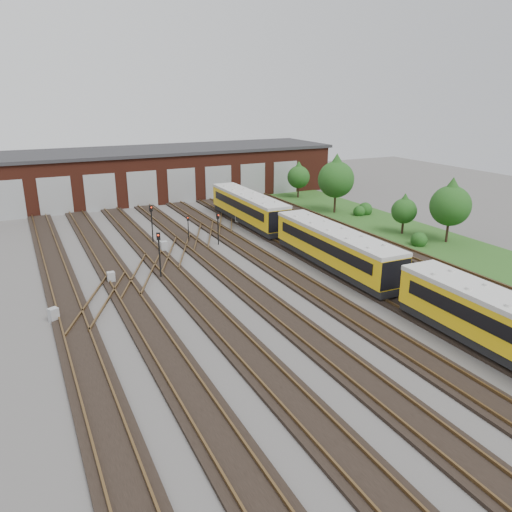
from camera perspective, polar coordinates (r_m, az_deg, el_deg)
name	(u,v)px	position (r m, az deg, el deg)	size (l,w,h in m)	color
ground	(299,304)	(33.76, 4.88, -5.43)	(120.00, 120.00, 0.00)	#4E4B48
track_network	(292,299)	(34.10, 4.14, -4.97)	(30.40, 70.00, 0.33)	black
maintenance_shed	(146,173)	(69.07, -12.49, 9.24)	(51.00, 12.50, 6.35)	#4F1F13
grass_verge	(411,233)	(52.35, 17.26, 2.47)	(8.00, 55.00, 0.05)	#224918
metro_train	(335,247)	(39.83, 8.99, 0.98)	(2.81, 46.44, 2.98)	black
signal_mast_0	(159,250)	(37.87, -11.00, 0.70)	(0.32, 0.30, 3.65)	black
signal_mast_1	(152,220)	(47.01, -11.84, 4.09)	(0.30, 0.28, 3.67)	black
signal_mast_2	(188,226)	(47.07, -7.76, 3.46)	(0.24, 0.23, 2.54)	black
signal_mast_3	(218,225)	(46.03, -4.37, 3.60)	(0.29, 0.27, 2.98)	black
relay_cabinet_0	(54,315)	(33.32, -22.12, -6.27)	(0.55, 0.46, 0.91)	#989B9D
relay_cabinet_1	(111,278)	(38.44, -16.22, -2.40)	(0.54, 0.45, 0.89)	#989B9D
relay_cabinet_2	(164,247)	(44.92, -10.47, 1.06)	(0.58, 0.48, 0.96)	#989B9D
relay_cabinet_3	(239,219)	(53.93, -1.98, 4.27)	(0.61, 0.50, 1.01)	#989B9D
relay_cabinet_4	(326,239)	(47.26, 7.99, 1.99)	(0.52, 0.43, 0.87)	#989B9D
tree_0	(336,175)	(58.65, 9.16, 9.12)	(4.18, 4.18, 6.92)	black
tree_1	(299,174)	(67.03, 4.89, 9.29)	(2.96, 2.96, 4.90)	black
tree_2	(451,201)	(49.52, 21.39, 5.88)	(3.73, 3.73, 6.19)	black
tree_3	(404,208)	(51.43, 16.59, 5.29)	(2.49, 2.49, 4.13)	black
bush_0	(419,238)	(48.28, 18.16, 1.98)	(1.50, 1.50, 1.50)	#194213
bush_1	(359,210)	(58.53, 11.73, 5.19)	(1.34, 1.34, 1.34)	#194213
bush_2	(365,207)	(59.24, 12.39, 5.45)	(1.65, 1.65, 1.65)	#194213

